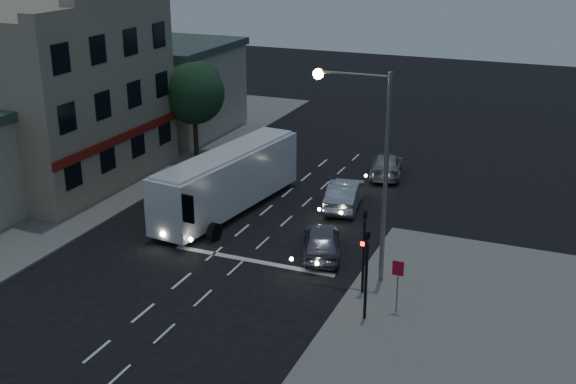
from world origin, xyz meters
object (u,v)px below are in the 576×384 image
at_px(regulatory_sign, 398,278).
at_px(streetlight, 371,153).
at_px(car_suv, 321,241).
at_px(tour_bus, 228,179).
at_px(car_sedan_a, 345,194).
at_px(traffic_signal_side, 367,264).
at_px(traffic_signal_main, 364,242).
at_px(car_sedan_b, 386,165).
at_px(street_tree, 194,91).

height_order(regulatory_sign, streetlight, streetlight).
bearing_deg(car_suv, tour_bus, -46.83).
xyz_separation_m(car_sedan_a, traffic_signal_side, (4.54, -11.29, 1.66)).
height_order(car_sedan_a, regulatory_sign, regulatory_sign).
bearing_deg(traffic_signal_side, tour_bus, 140.47).
relative_size(traffic_signal_side, regulatory_sign, 1.86).
xyz_separation_m(car_suv, traffic_signal_main, (2.91, -3.02, 1.70)).
distance_m(traffic_signal_main, traffic_signal_side, 2.10).
height_order(car_sedan_a, car_sedan_b, car_sedan_a).
height_order(car_sedan_b, traffic_signal_main, traffic_signal_main).
distance_m(tour_bus, car_sedan_a, 6.40).
bearing_deg(traffic_signal_main, streetlight, 100.20).
height_order(traffic_signal_main, streetlight, streetlight).
distance_m(traffic_signal_main, streetlight, 3.61).
bearing_deg(car_suv, regulatory_sign, 119.18).
distance_m(car_sedan_a, traffic_signal_main, 10.21).
bearing_deg(streetlight, traffic_signal_main, -79.80).
height_order(traffic_signal_main, traffic_signal_side, same).
bearing_deg(regulatory_sign, car_sedan_b, 106.47).
bearing_deg(streetlight, car_suv, 148.89).
distance_m(car_suv, traffic_signal_side, 6.40).
bearing_deg(tour_bus, traffic_signal_side, -32.14).
distance_m(tour_bus, regulatory_sign, 13.36).
xyz_separation_m(traffic_signal_main, traffic_signal_side, (0.70, -1.98, 0.00)).
xyz_separation_m(car_sedan_a, traffic_signal_main, (3.84, -9.31, 1.66)).
xyz_separation_m(car_suv, car_sedan_b, (-0.25, 12.39, -0.06)).
xyz_separation_m(car_sedan_a, regulatory_sign, (5.54, -10.33, 0.84)).
bearing_deg(car_sedan_b, car_sedan_a, 71.59).
bearing_deg(tour_bus, streetlight, -21.00).
relative_size(tour_bus, traffic_signal_side, 2.71).
relative_size(car_suv, car_sedan_b, 0.93).
bearing_deg(regulatory_sign, car_sedan_a, 118.20).
bearing_deg(streetlight, car_sedan_b, 101.71).
distance_m(car_suv, street_tree, 17.51).
distance_m(car_suv, car_sedan_b, 12.39).
xyz_separation_m(regulatory_sign, street_tree, (-17.51, 15.26, 2.90)).
bearing_deg(street_tree, streetlight, -39.51).
bearing_deg(regulatory_sign, tour_bus, 146.39).
bearing_deg(tour_bus, traffic_signal_main, -26.70).
height_order(car_suv, car_sedan_a, car_sedan_a).
distance_m(car_suv, regulatory_sign, 6.19).
relative_size(streetlight, street_tree, 1.45).
xyz_separation_m(tour_bus, car_sedan_a, (5.59, 2.93, -1.05)).
xyz_separation_m(car_sedan_b, streetlight, (2.90, -13.99, 5.07)).
relative_size(tour_bus, streetlight, 1.23).
height_order(tour_bus, regulatory_sign, tour_bus).
distance_m(regulatory_sign, street_tree, 23.40).
distance_m(car_sedan_a, street_tree, 13.47).
bearing_deg(car_sedan_a, car_sedan_b, -105.29).
bearing_deg(car_sedan_a, car_suv, 89.51).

